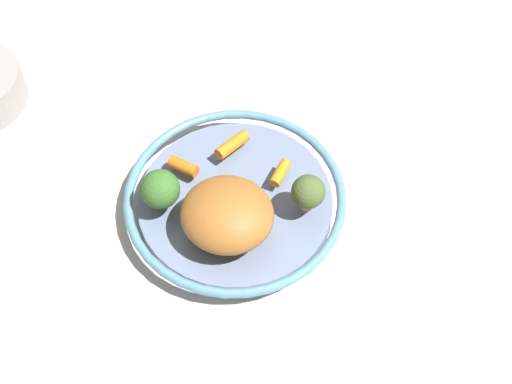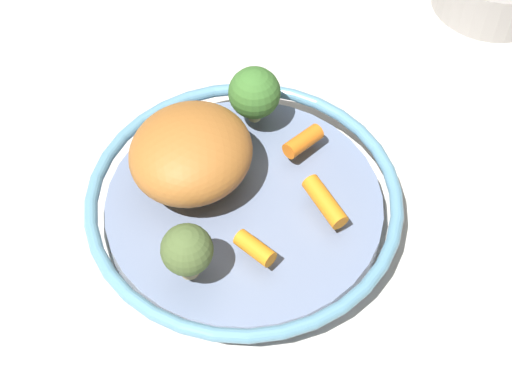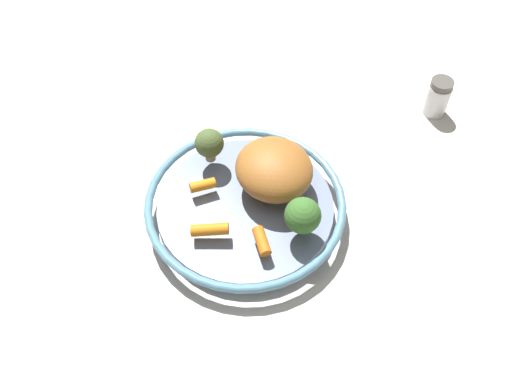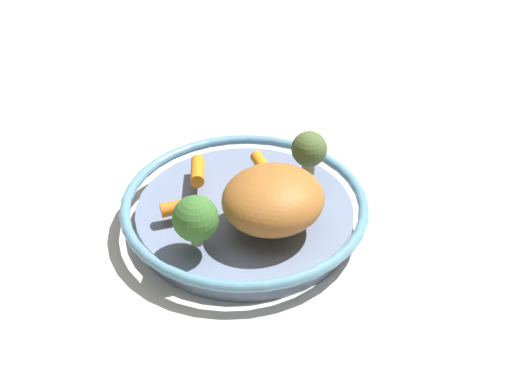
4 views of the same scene
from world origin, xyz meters
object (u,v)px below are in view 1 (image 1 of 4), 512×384
Objects in this scene: roast_chicken_piece at (227,214)px; broccoli_floret_edge at (308,192)px; baby_carrot_near_rim at (232,145)px; baby_carrot_right at (183,166)px; baby_carrot_center at (280,173)px; serving_bowl at (235,202)px; broccoli_floret_small at (160,189)px.

broccoli_floret_edge is (0.05, 0.11, 0.00)m from roast_chicken_piece.
roast_chicken_piece is 2.25× the size of baby_carrot_near_rim.
broccoli_floret_edge is at bearing 66.82° from roast_chicken_piece.
baby_carrot_right is (-0.12, 0.01, -0.03)m from roast_chicken_piece.
baby_carrot_near_rim is 0.91× the size of broccoli_floret_edge.
baby_carrot_center is at bearing 99.05° from roast_chicken_piece.
baby_carrot_right is at bearing -101.43° from baby_carrot_near_rim.
baby_carrot_near_rim is at bearing 143.12° from serving_bowl.
roast_chicken_piece is 0.12m from broccoli_floret_edge.
serving_bowl is at bearing 59.61° from broccoli_floret_small.
baby_carrot_center is 0.07m from broccoli_floret_edge.
baby_carrot_near_rim is 1.27× the size of baby_carrot_right.
broccoli_floret_edge reaches higher than serving_bowl.
serving_bowl is 5.15× the size of broccoli_floret_edge.
serving_bowl is at bearing -36.88° from baby_carrot_near_rim.
baby_carrot_right is 0.67× the size of broccoli_floret_small.
baby_carrot_center is 0.18m from broccoli_floret_small.
broccoli_floret_small is (-0.05, -0.09, 0.06)m from serving_bowl.
broccoli_floret_small is (-0.14, -0.15, 0.00)m from broccoli_floret_edge.
baby_carrot_near_rim is 0.08m from baby_carrot_right.
broccoli_floret_edge is (0.17, 0.10, 0.03)m from baby_carrot_right.
roast_chicken_piece is at bearing -113.18° from broccoli_floret_edge.
roast_chicken_piece is 1.93× the size of broccoli_floret_small.
broccoli_floret_edge reaches higher than baby_carrot_right.
baby_carrot_center is (0.09, 0.02, -0.00)m from baby_carrot_near_rim.
baby_carrot_right is (-0.02, -0.08, -0.00)m from baby_carrot_near_rim.
roast_chicken_piece is 0.10m from broccoli_floret_small.
serving_bowl is at bearing 20.38° from baby_carrot_right.
broccoli_floret_edge reaches higher than baby_carrot_near_rim.
roast_chicken_piece is 0.12m from baby_carrot_center.
roast_chicken_piece is at bearing -80.95° from baby_carrot_center.
baby_carrot_near_rim reaches higher than baby_carrot_center.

